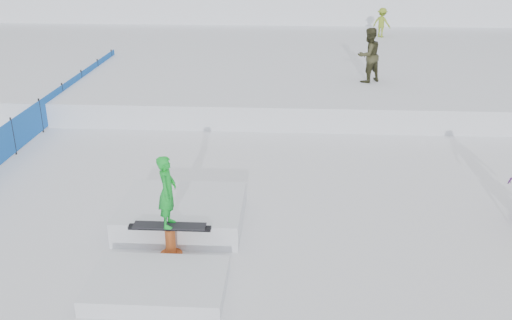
# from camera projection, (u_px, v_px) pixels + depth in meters

# --- Properties ---
(ground) EXTENTS (120.00, 120.00, 0.00)m
(ground) POSITION_uv_depth(u_px,v_px,m) (225.00, 247.00, 11.51)
(ground) COLOR white
(snow_berm) EXTENTS (60.00, 14.00, 2.40)m
(snow_berm) POSITION_uv_depth(u_px,v_px,m) (273.00, 3.00, 38.77)
(snow_berm) COLOR white
(snow_berm) RESTS_ON ground
(snow_midrise) EXTENTS (50.00, 18.00, 0.80)m
(snow_midrise) POSITION_uv_depth(u_px,v_px,m) (263.00, 59.00, 26.14)
(snow_midrise) COLOR white
(snow_midrise) RESTS_ON ground
(safety_fence) EXTENTS (0.05, 16.00, 1.10)m
(safety_fence) POSITION_uv_depth(u_px,v_px,m) (41.00, 116.00, 17.76)
(safety_fence) COLOR blue
(safety_fence) RESTS_ON ground
(walker_olive) EXTENTS (1.19, 1.14, 1.94)m
(walker_olive) POSITION_uv_depth(u_px,v_px,m) (369.00, 55.00, 20.29)
(walker_olive) COLOR #34341D
(walker_olive) RESTS_ON snow_midrise
(walker_ygreen) EXTENTS (1.08, 0.97, 1.45)m
(walker_ygreen) POSITION_uv_depth(u_px,v_px,m) (382.00, 23.00, 28.77)
(walker_ygreen) COLOR olive
(walker_ygreen) RESTS_ON snow_midrise
(jib_rail_feature) EXTENTS (2.60, 4.40, 2.11)m
(jib_rail_feature) POSITION_uv_depth(u_px,v_px,m) (176.00, 228.00, 11.63)
(jib_rail_feature) COLOR white
(jib_rail_feature) RESTS_ON ground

